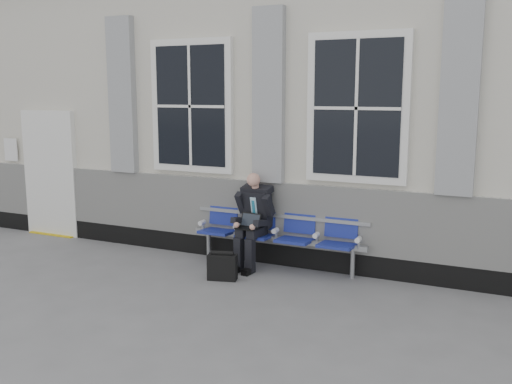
% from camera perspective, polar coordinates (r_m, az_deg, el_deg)
% --- Properties ---
extents(ground, '(70.00, 70.00, 0.00)m').
position_cam_1_polar(ground, '(6.78, 3.36, -11.32)').
color(ground, slate).
rests_on(ground, ground).
extents(station_building, '(14.40, 4.40, 4.49)m').
position_cam_1_polar(station_building, '(9.64, 11.06, 8.39)').
color(station_building, beige).
rests_on(station_building, ground).
extents(bench, '(2.60, 0.47, 0.91)m').
position_cam_1_polar(bench, '(8.04, 2.15, -3.76)').
color(bench, '#9EA0A3').
rests_on(bench, ground).
extents(businessman, '(0.54, 0.73, 1.35)m').
position_cam_1_polar(businessman, '(8.00, -0.24, -2.44)').
color(businessman, black).
rests_on(businessman, ground).
extents(briefcase, '(0.41, 0.25, 0.40)m').
position_cam_1_polar(briefcase, '(7.61, -3.39, -7.45)').
color(briefcase, black).
rests_on(briefcase, ground).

